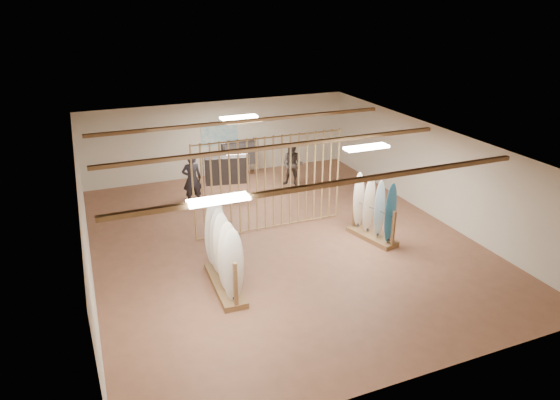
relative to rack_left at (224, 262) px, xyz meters
name	(u,v)px	position (x,y,z in m)	size (l,w,h in m)	color
floor	(280,239)	(2.14, 1.82, -0.67)	(12.00, 12.00, 0.00)	#905E46
ceiling	(280,143)	(2.14, 1.82, 2.13)	(12.00, 12.00, 0.00)	#9B9A93
wall_back	(219,138)	(2.14, 7.82, 0.73)	(12.00, 12.00, 0.00)	silver
wall_front	(415,315)	(2.14, -4.18, 0.73)	(12.00, 12.00, 0.00)	silver
wall_left	(84,223)	(-2.86, 1.82, 0.73)	(12.00, 12.00, 0.00)	silver
wall_right	(431,170)	(7.14, 1.82, 0.73)	(12.00, 12.00, 0.00)	silver
ceiling_slats	(280,146)	(2.14, 1.82, 2.05)	(9.50, 6.12, 0.10)	olive
light_panels	(280,145)	(2.14, 1.82, 2.07)	(1.20, 0.35, 0.06)	white
bamboo_partition	(269,184)	(2.14, 2.62, 0.73)	(4.45, 0.05, 2.78)	tan
poster	(219,133)	(2.14, 7.80, 0.93)	(1.40, 0.03, 0.90)	#3895C5
rack_left	(224,262)	(0.00, 0.00, 0.00)	(0.61, 2.08, 1.96)	olive
rack_right	(373,219)	(4.56, 0.88, -0.05)	(0.88, 1.66, 1.84)	olive
clothing_rack_a	(226,170)	(1.62, 5.25, 0.37)	(1.47, 0.62, 1.59)	silver
clothing_rack_b	(239,154)	(2.66, 7.09, 0.28)	(1.36, 0.44, 1.46)	silver
shopper_a	(192,176)	(0.48, 5.27, 0.31)	(0.72, 0.49, 1.97)	#27252C
shopper_b	(293,162)	(4.17, 5.62, 0.23)	(0.87, 0.68, 1.80)	#362E2A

